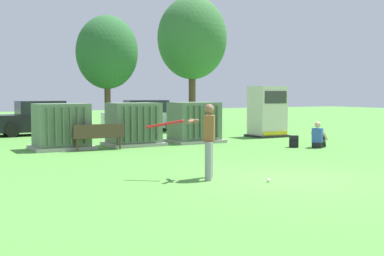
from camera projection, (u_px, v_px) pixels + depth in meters
name	position (u px, v px, depth m)	size (l,w,h in m)	color
ground_plane	(290.00, 179.00, 11.82)	(96.00, 96.00, 0.00)	#51933D
transformer_west	(61.00, 127.00, 18.11)	(2.10, 1.70, 1.62)	#9E9B93
transformer_mid_west	(134.00, 125.00, 19.41)	(2.10, 1.70, 1.62)	#9E9B93
transformer_mid_east	(194.00, 123.00, 20.64)	(2.10, 1.70, 1.62)	#9E9B93
generator_enclosure	(267.00, 112.00, 23.21)	(1.60, 1.40, 2.30)	#262626
park_bench	(98.00, 135.00, 17.77)	(1.81, 0.47, 0.92)	#4C3828
batter	(207.00, 137.00, 11.78)	(1.45, 1.14, 1.74)	gray
sports_ball	(268.00, 180.00, 11.42)	(0.09, 0.09, 0.09)	white
seated_spectator	(318.00, 137.00, 18.62)	(0.79, 0.67, 0.96)	black
backpack	(294.00, 142.00, 18.71)	(0.38, 0.37, 0.44)	black
tree_center_left	(107.00, 53.00, 25.02)	(3.03, 3.03, 5.79)	brown
tree_center_right	(192.00, 38.00, 27.80)	(3.79, 3.79, 7.24)	brown
parked_car_left_of_center	(38.00, 119.00, 24.34)	(4.21, 1.95, 1.62)	black
parked_car_right_of_center	(144.00, 116.00, 27.01)	(4.40, 2.37, 1.62)	silver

